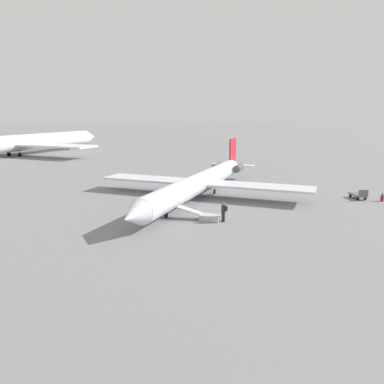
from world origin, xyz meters
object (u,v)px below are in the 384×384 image
airplane_far_right (25,142)px  passenger (224,211)px  boarding_stairs (206,216)px  airplane_main (202,182)px  luggage_cart (358,195)px  suitcase (382,198)px

airplane_far_right → passenger: 68.10m
airplane_far_right → boarding_stairs: airplane_far_right is taller
airplane_far_right → boarding_stairs: size_ratio=11.81×
airplane_main → luggage_cart: 17.60m
passenger → airplane_main: bearing=-59.5°
passenger → luggage_cart: bearing=-129.3°
airplane_main → suitcase: airplane_main is taller
airplane_main → luggage_cart: bearing=107.0°
passenger → suitcase: bearing=-135.3°
airplane_far_right → airplane_main: bearing=-115.0°
passenger → luggage_cart: size_ratio=0.74×
passenger → luggage_cart: passenger is taller
airplane_far_right → passenger: size_ratio=27.95×
boarding_stairs → luggage_cart: (-17.69, 7.70, 0.11)m
luggage_cart → boarding_stairs: bearing=-70.8°
boarding_stairs → luggage_cart: boarding_stairs is taller
boarding_stairs → luggage_cart: 19.29m
airplane_main → luggage_cart: airplane_main is taller
boarding_stairs → suitcase: 20.74m
luggage_cart → suitcase: (-0.47, 2.33, -0.13)m
airplane_far_right → boarding_stairs: bearing=-120.5°
airplane_main → passenger: size_ratio=17.93×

